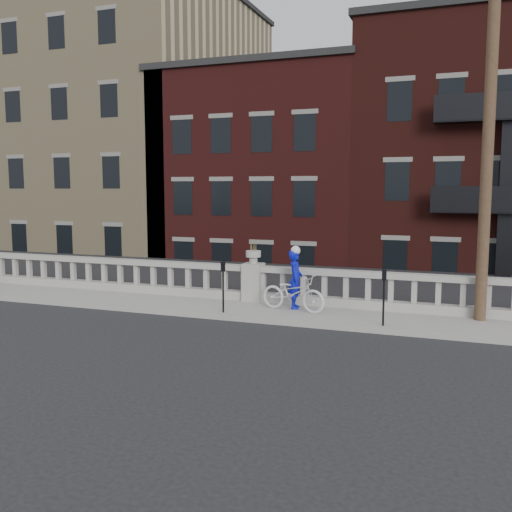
{
  "coord_description": "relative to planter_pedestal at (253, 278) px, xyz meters",
  "views": [
    {
      "loc": [
        5.81,
        -11.47,
        3.44
      ],
      "look_at": [
        0.36,
        3.2,
        1.56
      ],
      "focal_mm": 40.0,
      "sensor_mm": 36.0,
      "label": 1
    }
  ],
  "objects": [
    {
      "name": "bicycle",
      "position": [
        1.5,
        -0.94,
        -0.19
      ],
      "size": [
        1.97,
        1.04,
        0.98
      ],
      "primitive_type": "imported",
      "rotation": [
        0.0,
        0.0,
        1.35
      ],
      "color": "silver",
      "rests_on": "sidewalk"
    },
    {
      "name": "cyclist",
      "position": [
        1.46,
        -0.63,
        0.13
      ],
      "size": [
        0.49,
        0.65,
        1.62
      ],
      "primitive_type": "imported",
      "rotation": [
        0.0,
        0.0,
        1.77
      ],
      "color": "#0B12B3",
      "rests_on": "sidewalk"
    },
    {
      "name": "sidewalk",
      "position": [
        0.0,
        -0.95,
        -0.76
      ],
      "size": [
        32.0,
        2.2,
        0.15
      ],
      "primitive_type": "cube",
      "color": "gray",
      "rests_on": "ground"
    },
    {
      "name": "ground",
      "position": [
        0.0,
        -3.95,
        -0.83
      ],
      "size": [
        120.0,
        120.0,
        0.0
      ],
      "primitive_type": "plane",
      "color": "black",
      "rests_on": "ground"
    },
    {
      "name": "utility_pole",
      "position": [
        6.2,
        -0.35,
        4.41
      ],
      "size": [
        1.6,
        0.28,
        10.0
      ],
      "color": "#422D1E",
      "rests_on": "sidewalk"
    },
    {
      "name": "planter_pedestal",
      "position": [
        0.0,
        0.0,
        0.0
      ],
      "size": [
        0.55,
        0.55,
        1.76
      ],
      "color": "gray",
      "rests_on": "sidewalk"
    },
    {
      "name": "parking_meter_d",
      "position": [
        4.01,
        -1.8,
        0.17
      ],
      "size": [
        0.1,
        0.09,
        1.36
      ],
      "color": "black",
      "rests_on": "sidewalk"
    },
    {
      "name": "lower_level",
      "position": [
        0.56,
        19.09,
        1.8
      ],
      "size": [
        80.0,
        44.0,
        20.8
      ],
      "color": "#605E59",
      "rests_on": "ground"
    },
    {
      "name": "parking_meter_c",
      "position": [
        -0.18,
        -1.8,
        0.17
      ],
      "size": [
        0.1,
        0.09,
        1.36
      ],
      "color": "black",
      "rests_on": "sidewalk"
    },
    {
      "name": "balustrade",
      "position": [
        0.0,
        0.0,
        -0.19
      ],
      "size": [
        28.0,
        0.34,
        1.03
      ],
      "color": "gray",
      "rests_on": "sidewalk"
    }
  ]
}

